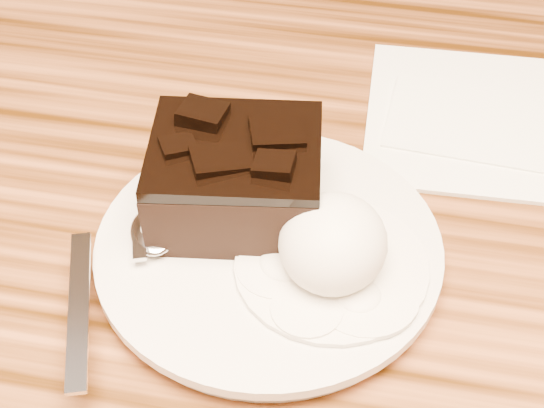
% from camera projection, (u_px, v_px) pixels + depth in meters
% --- Properties ---
extents(plate, '(0.21, 0.21, 0.02)m').
position_uv_depth(plate, '(269.00, 252.00, 0.50)').
color(plate, silver).
rests_on(plate, dining_table).
extents(brownie, '(0.11, 0.10, 0.05)m').
position_uv_depth(brownie, '(236.00, 181.00, 0.49)').
color(brownie, black).
rests_on(brownie, plate).
extents(ice_cream_scoop, '(0.06, 0.07, 0.05)m').
position_uv_depth(ice_cream_scoop, '(333.00, 243.00, 0.46)').
color(ice_cream_scoop, white).
rests_on(ice_cream_scoop, plate).
extents(melt_puddle, '(0.11, 0.11, 0.00)m').
position_uv_depth(melt_puddle, '(331.00, 267.00, 0.47)').
color(melt_puddle, silver).
rests_on(melt_puddle, plate).
extents(spoon, '(0.08, 0.16, 0.01)m').
position_uv_depth(spoon, '(154.00, 233.00, 0.49)').
color(spoon, silver).
rests_on(spoon, plate).
extents(napkin, '(0.17, 0.17, 0.01)m').
position_uv_depth(napkin, '(482.00, 118.00, 0.59)').
color(napkin, white).
rests_on(napkin, dining_table).
extents(crumb_a, '(0.01, 0.01, 0.00)m').
position_uv_depth(crumb_a, '(279.00, 284.00, 0.47)').
color(crumb_a, black).
rests_on(crumb_a, plate).
extents(crumb_b, '(0.01, 0.01, 0.00)m').
position_uv_depth(crumb_b, '(366.00, 275.00, 0.47)').
color(crumb_b, black).
rests_on(crumb_b, plate).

